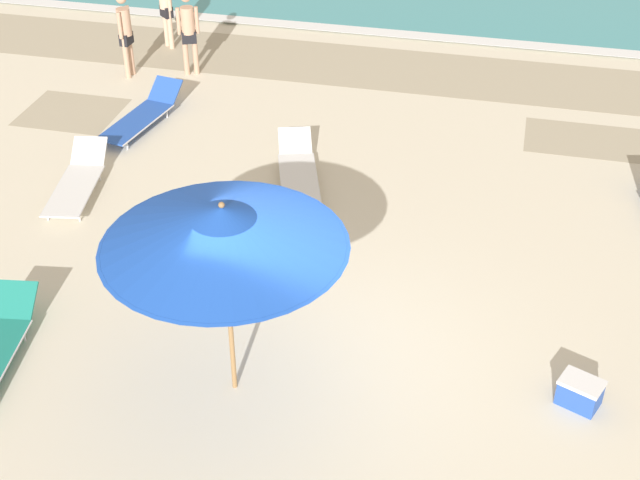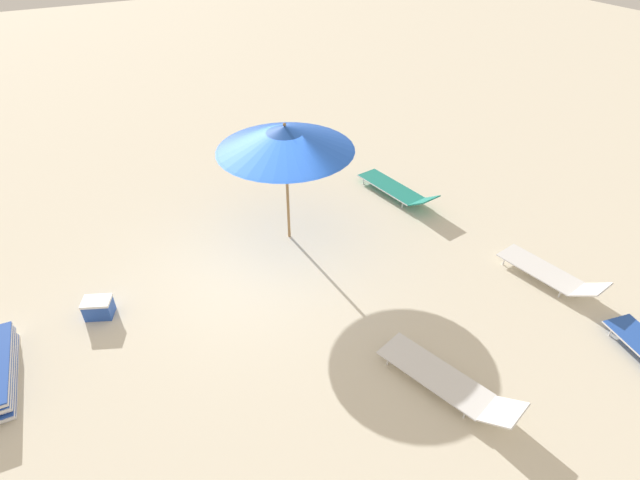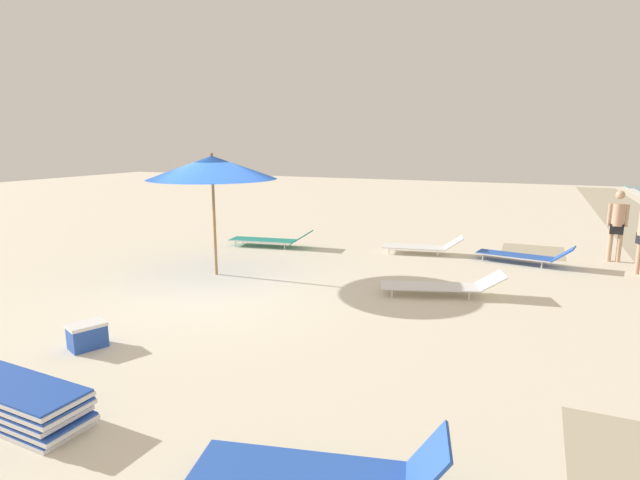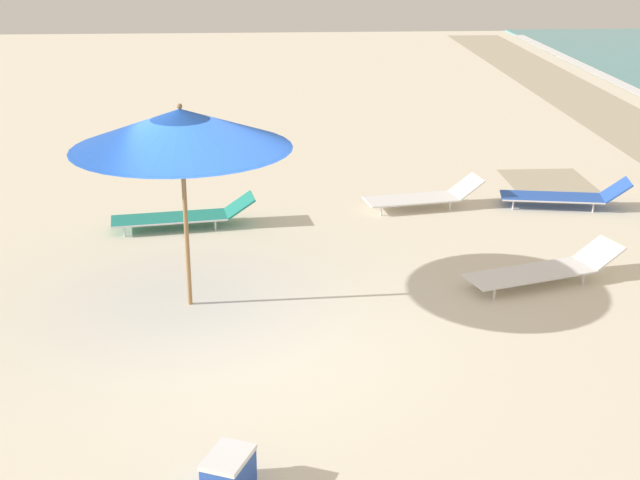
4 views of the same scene
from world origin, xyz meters
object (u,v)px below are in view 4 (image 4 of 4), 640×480
sun_lounger_near_water_right (183,215)px  sun_lounger_beside_umbrella (424,196)px  cooler_box (229,472)px  beach_umbrella (181,129)px  sun_lounger_near_water_left (565,196)px  sun_lounger_mid_beach_solo (544,269)px

sun_lounger_near_water_right → sun_lounger_beside_umbrella: bearing=92.2°
cooler_box → beach_umbrella: bearing=32.1°
sun_lounger_near_water_left → sun_lounger_mid_beach_solo: 3.66m
sun_lounger_mid_beach_solo → sun_lounger_near_water_left: bearing=139.7°
sun_lounger_near_water_left → sun_lounger_mid_beach_solo: (3.39, -1.39, -0.01)m
sun_lounger_near_water_right → sun_lounger_near_water_left: bearing=87.3°
cooler_box → sun_lounger_mid_beach_solo: bearing=-19.9°
sun_lounger_beside_umbrella → sun_lounger_mid_beach_solo: bearing=7.6°
beach_umbrella → sun_lounger_beside_umbrella: 5.88m
sun_lounger_near_water_left → sun_lounger_near_water_right: 6.69m
sun_lounger_near_water_right → cooler_box: sun_lounger_near_water_right is taller
beach_umbrella → sun_lounger_mid_beach_solo: size_ratio=1.16×
sun_lounger_near_water_left → sun_lounger_near_water_right: (0.70, -6.65, -0.01)m
beach_umbrella → sun_lounger_near_water_left: 7.69m
beach_umbrella → sun_lounger_mid_beach_solo: beach_umbrella is taller
beach_umbrella → sun_lounger_mid_beach_solo: 5.39m
sun_lounger_beside_umbrella → sun_lounger_near_water_left: size_ratio=0.94×
sun_lounger_beside_umbrella → sun_lounger_mid_beach_solo: 3.66m
beach_umbrella → sun_lounger_near_water_right: beach_umbrella is taller
sun_lounger_near_water_right → sun_lounger_mid_beach_solo: 5.91m
sun_lounger_near_water_left → cooler_box: bearing=-25.6°
cooler_box → sun_lounger_beside_umbrella: bearing=1.7°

